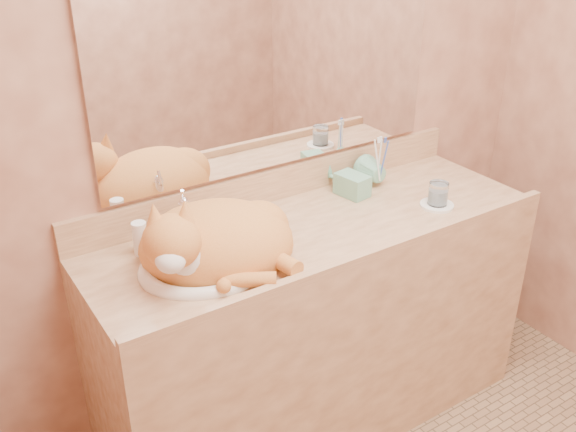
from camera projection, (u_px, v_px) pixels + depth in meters
wall_back at (275, 92)px, 2.20m from camera, size 2.40×0.02×2.50m
vanity_counter at (316, 328)px, 2.37m from camera, size 1.60×0.55×0.85m
mirror at (276, 52)px, 2.12m from camera, size 1.30×0.02×0.80m
sink_basin at (210, 245)px, 1.92m from camera, size 0.51×0.46×0.14m
faucet at (185, 218)px, 2.04m from camera, size 0.06×0.12×0.17m
cat at (212, 240)px, 1.92m from camera, size 0.59×0.54×0.26m
soap_dispenser at (366, 177)px, 2.31m from camera, size 0.10×0.10×0.18m
toothbrush_cup at (380, 176)px, 2.43m from camera, size 0.11×0.11×0.10m
toothbrushes at (381, 158)px, 2.39m from camera, size 0.03×0.03×0.21m
saucer at (437, 205)px, 2.31m from camera, size 0.12×0.12×0.01m
water_glass at (438, 194)px, 2.29m from camera, size 0.07×0.07×0.08m
lotion_bottle at (140, 238)px, 1.99m from camera, size 0.05×0.05×0.11m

